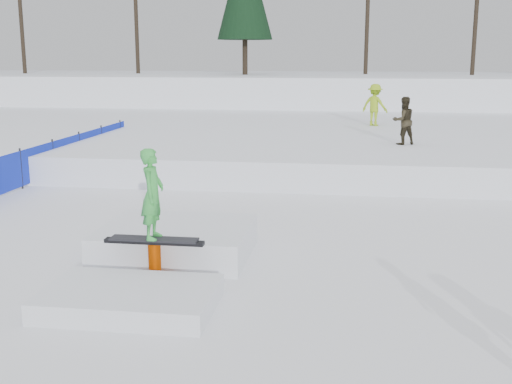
# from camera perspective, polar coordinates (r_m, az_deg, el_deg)

# --- Properties ---
(ground) EXTENTS (120.00, 120.00, 0.00)m
(ground) POSITION_cam_1_polar(r_m,az_deg,el_deg) (10.02, -4.53, -8.46)
(ground) COLOR white
(snow_berm) EXTENTS (60.00, 14.00, 2.40)m
(snow_berm) POSITION_cam_1_polar(r_m,az_deg,el_deg) (39.27, 5.22, 8.64)
(snow_berm) COLOR white
(snow_berm) RESTS_ON ground
(snow_midrise) EXTENTS (50.00, 18.00, 0.80)m
(snow_midrise) POSITION_cam_1_polar(r_m,az_deg,el_deg) (25.43, 3.44, 5.02)
(snow_midrise) COLOR white
(snow_midrise) RESTS_ON ground
(safety_fence) EXTENTS (0.05, 16.00, 1.10)m
(safety_fence) POSITION_cam_1_polar(r_m,az_deg,el_deg) (18.20, -20.15, 1.96)
(safety_fence) COLOR #1126BA
(safety_fence) RESTS_ON ground
(walker_olive) EXTENTS (0.88, 0.80, 1.47)m
(walker_olive) POSITION_cam_1_polar(r_m,az_deg,el_deg) (20.35, 12.98, 6.20)
(walker_olive) COLOR black
(walker_olive) RESTS_ON snow_midrise
(walker_ygreen) EXTENTS (1.21, 1.01, 1.62)m
(walker_ygreen) POSITION_cam_1_polar(r_m,az_deg,el_deg) (25.65, 10.52, 7.62)
(walker_ygreen) COLOR #92BB1B
(walker_ygreen) RESTS_ON snow_midrise
(jib_rail_feature) EXTENTS (2.60, 4.40, 2.11)m
(jib_rail_feature) POSITION_cam_1_polar(r_m,az_deg,el_deg) (10.87, -8.09, -5.20)
(jib_rail_feature) COLOR white
(jib_rail_feature) RESTS_ON ground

